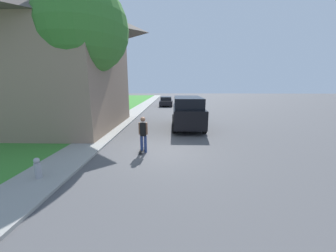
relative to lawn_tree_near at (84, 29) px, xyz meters
name	(u,v)px	position (x,y,z in m)	size (l,w,h in m)	color
ground_plane	(158,151)	(4.22, -2.68, -6.06)	(120.00, 120.00, 0.00)	#49494C
lawn	(64,123)	(-3.78, 3.32, -6.02)	(10.00, 80.00, 0.08)	#387F2D
sidewalk	(118,124)	(0.62, 3.32, -6.01)	(1.80, 80.00, 0.10)	gray
house	(45,56)	(-3.75, 2.08, -1.12)	(10.07, 8.90, 9.33)	#89705B
lawn_tree_near	(84,29)	(0.00, 0.00, 0.00)	(4.91, 4.91, 8.45)	brown
suv_parked	(188,112)	(6.00, 2.21, -4.87)	(2.18, 4.97, 2.21)	black
car_down_street	(166,101)	(3.94, 16.81, -5.40)	(1.88, 4.38, 1.33)	black
skateboarder	(143,133)	(3.61, -2.91, -5.14)	(0.41, 0.22, 1.66)	navy
skateboard	(142,150)	(3.51, -2.86, -5.97)	(0.22, 0.78, 0.10)	black
fire_hydrant	(38,168)	(0.61, -5.60, -5.62)	(0.20, 0.20, 0.69)	#99999E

